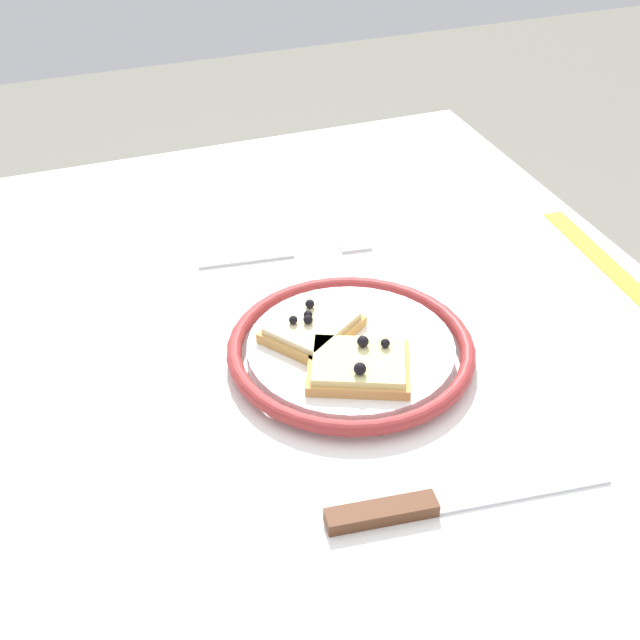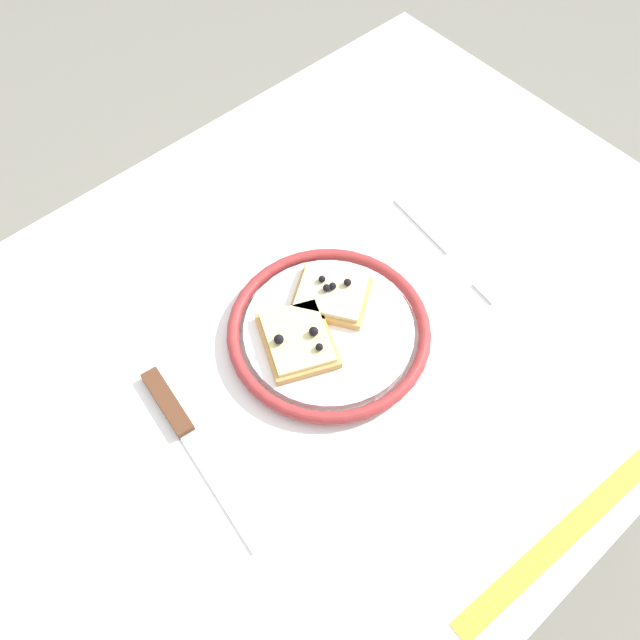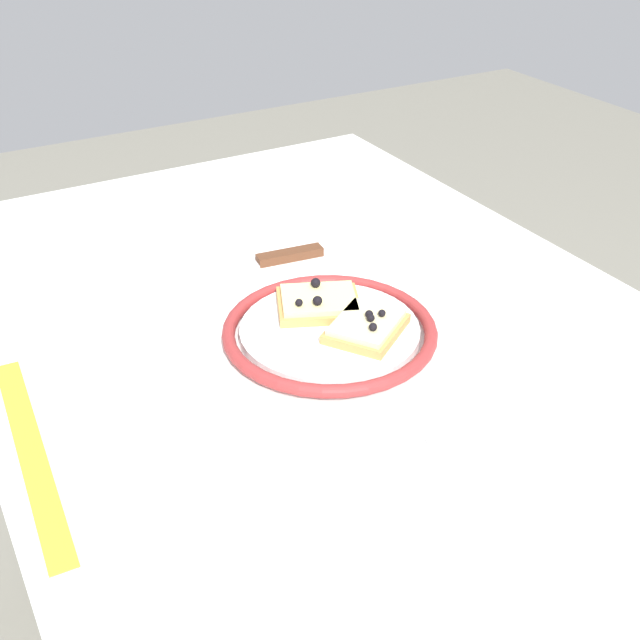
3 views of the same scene
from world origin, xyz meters
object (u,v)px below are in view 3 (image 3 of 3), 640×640
Objects in this scene: plate at (330,332)px; knife at (267,260)px; pizza_slice_near at (319,302)px; pizza_slice_far at (366,326)px; dining_table at (322,396)px; fork at (435,443)px; measuring_tape at (31,452)px.

knife is at bearing -5.58° from plate.
plate is 2.06× the size of pizza_slice_near.
pizza_slice_near is at bearing 176.19° from knife.
plate reaches higher than knife.
pizza_slice_near is at bearing -12.41° from plate.
pizza_slice_near is at bearing 16.05° from pizza_slice_far.
fork is at bearing 177.15° from dining_table.
dining_table is 9.88× the size of pizza_slice_far.
fork is 0.37m from measuring_tape.
pizza_slice_far is (-0.07, -0.02, -0.00)m from pizza_slice_near.
plate is at bearing 165.08° from dining_table.
measuring_tape is at bearing 99.86° from dining_table.
plate is 2.15× the size of pizza_slice_far.
pizza_slice_near reaches higher than fork.
plate is at bearing 167.59° from pizza_slice_near.
pizza_slice_far is at bearing -162.15° from dining_table.
plate is 0.20m from fork.
pizza_slice_far is at bearing -87.53° from measuring_tape.
dining_table is 3.56× the size of measuring_tape.
knife is at bearing -3.81° from pizza_slice_near.
pizza_slice_far is (-0.06, -0.02, 0.13)m from dining_table.
measuring_tape is at bearing 94.53° from plate.
fork is (-0.24, 0.01, -0.02)m from pizza_slice_near.
plate is 1.00× the size of knife.
measuring_tape reaches higher than dining_table.
pizza_slice_far is 0.36× the size of measuring_tape.
knife is (0.20, -0.02, -0.01)m from plate.
pizza_slice_near reaches higher than measuring_tape.
pizza_slice_near is 0.07m from pizza_slice_far.
dining_table is at bearing 17.85° from pizza_slice_far.
knife is at bearing 2.42° from pizza_slice_far.
knife reaches higher than measuring_tape.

